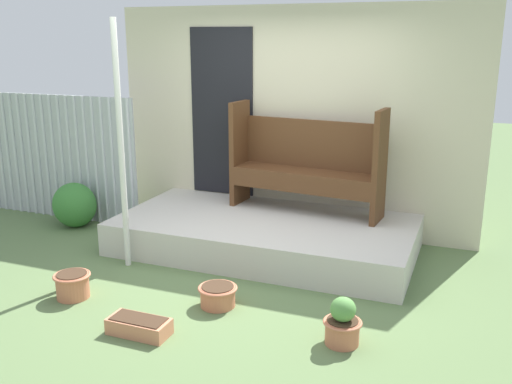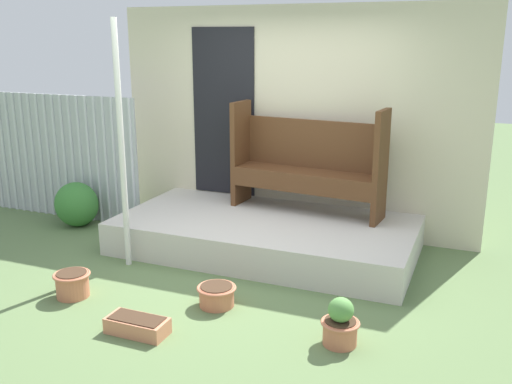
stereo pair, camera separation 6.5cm
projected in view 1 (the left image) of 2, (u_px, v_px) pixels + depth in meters
name	position (u px, v px, depth m)	size (l,w,h in m)	color
ground_plane	(235.00, 278.00, 5.49)	(24.00, 24.00, 0.00)	#5B7547
porch_slab	(265.00, 235.00, 6.17)	(3.15, 1.62, 0.35)	beige
house_wall	(288.00, 121.00, 6.64)	(4.35, 0.08, 2.60)	beige
fence_corrugated	(47.00, 156.00, 7.24)	(2.64, 0.05, 1.56)	#ADB2B7
support_post	(121.00, 148.00, 5.50)	(0.06, 0.06, 2.42)	silver
bench	(307.00, 159.00, 6.29)	(1.74, 0.56, 1.19)	#54331C
flower_pot_left	(73.00, 284.00, 5.06)	(0.33, 0.33, 0.23)	#C67251
flower_pot_middle	(218.00, 295.00, 4.90)	(0.34, 0.34, 0.18)	#C67251
flower_pot_right	(342.00, 324.00, 4.28)	(0.30, 0.30, 0.38)	#C67251
planter_box_rect	(139.00, 326.00, 4.44)	(0.49, 0.22, 0.13)	tan
shrub_by_fence	(75.00, 205.00, 6.92)	(0.54, 0.49, 0.55)	#387A33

